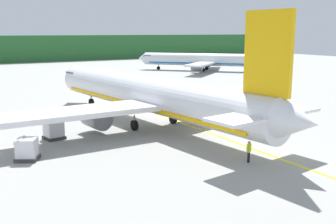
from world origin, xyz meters
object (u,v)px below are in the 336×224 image
at_px(airliner_foreground, 149,95).
at_px(cargo_container_mid, 27,149).
at_px(crew_marshaller, 249,150).
at_px(airliner_mid_apron, 202,60).
at_px(cargo_container_near, 53,130).

relative_size(airliner_foreground, cargo_container_mid, 18.05).
bearing_deg(cargo_container_mid, crew_marshaller, -32.32).
bearing_deg(airliner_foreground, cargo_container_mid, -157.84).
height_order(cargo_container_mid, crew_marshaller, cargo_container_mid).
distance_m(airliner_mid_apron, cargo_container_near, 71.49).
height_order(airliner_mid_apron, cargo_container_mid, airliner_mid_apron).
height_order(airliner_mid_apron, cargo_container_near, airliner_mid_apron).
xyz_separation_m(airliner_mid_apron, cargo_container_near, (-52.07, -48.95, -1.96)).
height_order(cargo_container_near, cargo_container_mid, cargo_container_near).
bearing_deg(cargo_container_mid, airliner_foreground, 22.16).
bearing_deg(cargo_container_near, cargo_container_mid, -123.31).
distance_m(airliner_mid_apron, crew_marshaller, 75.73).
xyz_separation_m(cargo_container_near, crew_marshaller, (11.57, -15.02, 0.11)).
relative_size(cargo_container_near, crew_marshaller, 1.16).
relative_size(airliner_mid_apron, crew_marshaller, 15.75).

